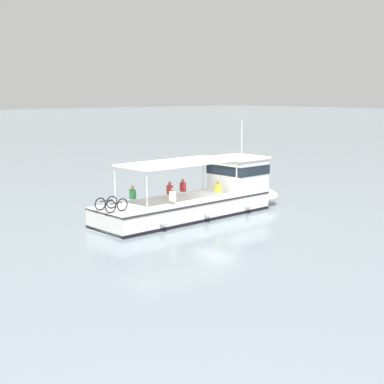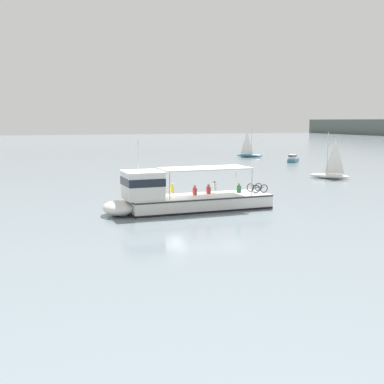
{
  "view_description": "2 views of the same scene",
  "coord_description": "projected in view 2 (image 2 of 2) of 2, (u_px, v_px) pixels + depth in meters",
  "views": [
    {
      "loc": [
        -23.74,
        22.44,
        6.95
      ],
      "look_at": [
        0.28,
        1.84,
        1.4
      ],
      "focal_mm": 53.39,
      "sensor_mm": 36.0,
      "label": 1
    },
    {
      "loc": [
        34.25,
        -9.63,
        6.7
      ],
      "look_at": [
        0.28,
        1.84,
        1.4
      ],
      "focal_mm": 45.39,
      "sensor_mm": 36.0,
      "label": 2
    }
  ],
  "objects": [
    {
      "name": "ferry_main",
      "position": [
        179.0,
        198.0,
        35.95
      ],
      "size": [
        3.91,
        12.95,
        5.32
      ],
      "color": "white",
      "rests_on": "ground"
    },
    {
      "name": "motorboat_near_starboard",
      "position": [
        293.0,
        159.0,
        78.45
      ],
      "size": [
        3.59,
        3.31,
        1.26
      ],
      "color": "teal",
      "rests_on": "ground"
    },
    {
      "name": "sailboat_near_port",
      "position": [
        250.0,
        154.0,
        89.39
      ],
      "size": [
        3.92,
        4.73,
        5.4
      ],
      "color": "teal",
      "rests_on": "ground"
    },
    {
      "name": "sailboat_far_right",
      "position": [
        330.0,
        174.0,
        56.34
      ],
      "size": [
        4.64,
        4.06,
        5.4
      ],
      "color": "white",
      "rests_on": "ground"
    },
    {
      "name": "ground_plane",
      "position": [
        167.0,
        211.0,
        36.13
      ],
      "size": [
        400.0,
        400.0,
        0.0
      ],
      "primitive_type": "plane",
      "color": "gray"
    }
  ]
}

